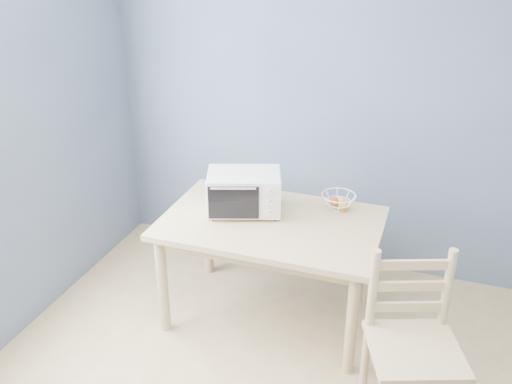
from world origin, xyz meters
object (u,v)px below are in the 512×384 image
(toaster_oven, at_px, (241,192))
(fruit_basket, at_px, (339,201))
(dining_table, at_px, (271,234))
(dining_chair, at_px, (412,347))

(toaster_oven, xyz_separation_m, fruit_basket, (0.60, 0.25, -0.09))
(dining_table, distance_m, toaster_oven, 0.34)
(toaster_oven, bearing_deg, fruit_basket, 3.64)
(fruit_basket, bearing_deg, dining_chair, -57.02)
(toaster_oven, height_order, fruit_basket, toaster_oven)
(toaster_oven, xyz_separation_m, dining_chair, (1.20, -0.67, -0.41))
(fruit_basket, distance_m, dining_chair, 1.15)
(dining_table, distance_m, dining_chair, 1.16)
(dining_table, xyz_separation_m, fruit_basket, (0.37, 0.31, 0.16))
(fruit_basket, xyz_separation_m, dining_chair, (0.60, -0.92, -0.32))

